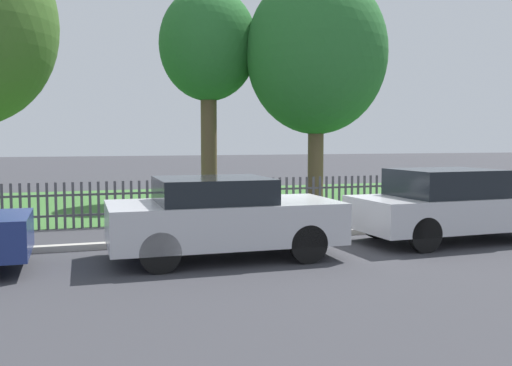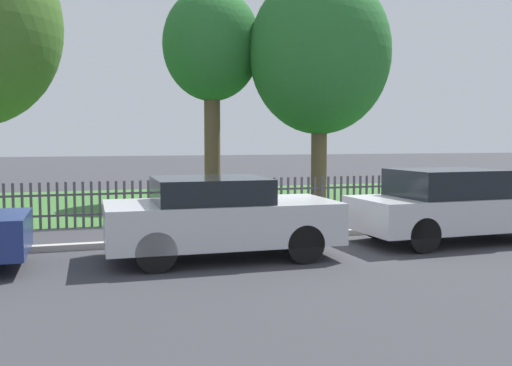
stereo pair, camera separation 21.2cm
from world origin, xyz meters
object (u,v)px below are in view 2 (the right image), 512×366
object	(u,v)px
parked_car_navy_estate	(219,216)
parked_car_red_compact	(452,205)
covered_motorcycle	(215,201)
tree_behind_motorcycle	(212,47)
tree_mid_park	(320,54)

from	to	relation	value
parked_car_navy_estate	parked_car_red_compact	xyz separation A→B (m)	(4.82, 0.13, 0.01)
covered_motorcycle	tree_behind_motorcycle	bearing A→B (deg)	81.16
covered_motorcycle	tree_mid_park	distance (m)	7.62
covered_motorcycle	tree_behind_motorcycle	xyz separation A→B (m)	(1.34, 6.15, 4.42)
parked_car_red_compact	tree_mid_park	size ratio (longest dim) A/B	0.56
tree_behind_motorcycle	covered_motorcycle	bearing A→B (deg)	-102.25
parked_car_red_compact	tree_behind_motorcycle	distance (m)	10.38
covered_motorcycle	tree_behind_motorcycle	size ratio (longest dim) A/B	0.28
parked_car_navy_estate	covered_motorcycle	xyz separation A→B (m)	(0.61, 2.96, -0.06)
tree_behind_motorcycle	tree_mid_park	distance (m)	3.57
tree_behind_motorcycle	parked_car_red_compact	bearing A→B (deg)	-72.27
parked_car_navy_estate	tree_behind_motorcycle	distance (m)	10.28
parked_car_navy_estate	tree_mid_park	xyz separation A→B (m)	(5.13, 7.51, 4.06)
parked_car_red_compact	tree_behind_motorcycle	xyz separation A→B (m)	(-2.87, 8.97, 4.35)
parked_car_red_compact	covered_motorcycle	bearing A→B (deg)	144.50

